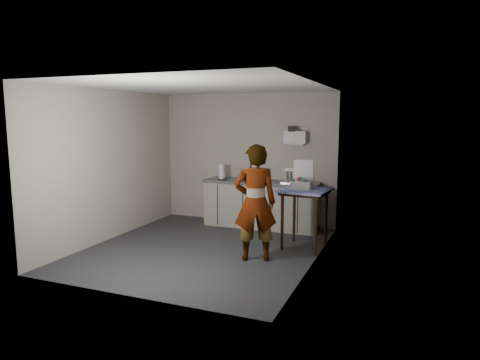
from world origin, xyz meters
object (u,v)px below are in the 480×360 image
at_px(standing_man, 255,203).
at_px(kitchen_counter, 261,205).
at_px(bakery_box, 302,182).
at_px(dark_bottle, 245,174).
at_px(paper_towel, 222,172).
at_px(soda_can, 260,177).
at_px(side_table, 305,197).
at_px(soap_bottle, 251,172).
at_px(dish_rack, 292,180).

bearing_deg(standing_man, kitchen_counter, -97.73).
bearing_deg(bakery_box, dark_bottle, 139.92).
xyz_separation_m(dark_bottle, paper_towel, (-0.44, -0.12, 0.03)).
relative_size(kitchen_counter, soda_can, 17.09).
distance_m(side_table, soap_bottle, 1.64).
xyz_separation_m(kitchen_counter, paper_towel, (-0.79, -0.11, 0.63)).
relative_size(dark_bottle, bakery_box, 0.49).
bearing_deg(soda_can, dark_bottle, -178.78).
distance_m(standing_man, dish_rack, 1.87).
distance_m(soda_can, bakery_box, 1.44).
bearing_deg(paper_towel, dark_bottle, 15.23).
bearing_deg(dark_bottle, standing_man, -64.55).
distance_m(side_table, standing_man, 1.01).
height_order(soap_bottle, dish_rack, soap_bottle).
height_order(side_table, paper_towel, paper_towel).
bearing_deg(soap_bottle, dish_rack, 2.72).
distance_m(kitchen_counter, dish_rack, 0.81).
height_order(dark_bottle, paper_towel, paper_towel).
relative_size(side_table, soda_can, 7.45).
relative_size(side_table, soap_bottle, 3.01).
height_order(kitchen_counter, soda_can, soda_can).
relative_size(soda_can, paper_towel, 0.43).
height_order(side_table, dark_bottle, dark_bottle).
height_order(soda_can, paper_towel, paper_towel).
xyz_separation_m(soap_bottle, dish_rack, (0.80, 0.04, -0.10)).
distance_m(kitchen_counter, bakery_box, 1.53).
bearing_deg(dish_rack, soap_bottle, -177.28).
height_order(paper_towel, dish_rack, paper_towel).
xyz_separation_m(kitchen_counter, soap_bottle, (-0.20, -0.05, 0.65)).
height_order(kitchen_counter, dish_rack, dish_rack).
bearing_deg(bakery_box, soap_bottle, 138.77).
relative_size(kitchen_counter, dish_rack, 6.12).
height_order(soap_bottle, paper_towel, soap_bottle).
bearing_deg(soda_can, dish_rack, -3.23).
height_order(standing_man, dark_bottle, standing_man).
distance_m(soda_can, dark_bottle, 0.31).
bearing_deg(soap_bottle, standing_man, -67.65).
distance_m(dark_bottle, dish_rack, 0.96).
bearing_deg(kitchen_counter, soap_bottle, -164.79).
relative_size(standing_man, soap_bottle, 5.38).
relative_size(side_table, dish_rack, 2.67).
relative_size(standing_man, dark_bottle, 7.85).
xyz_separation_m(soda_can, dish_rack, (0.65, -0.04, -0.01)).
xyz_separation_m(soda_can, paper_towel, (-0.75, -0.13, 0.08)).
height_order(kitchen_counter, side_table, side_table).
bearing_deg(soap_bottle, side_table, -36.86).
height_order(kitchen_counter, standing_man, standing_man).
xyz_separation_m(dish_rack, bakery_box, (0.41, -0.93, 0.11)).
height_order(standing_man, soap_bottle, standing_man).
distance_m(paper_towel, dish_rack, 1.40).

